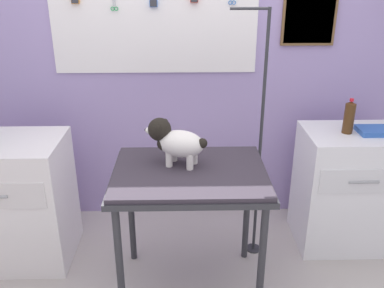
{
  "coord_description": "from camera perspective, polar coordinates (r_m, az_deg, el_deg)",
  "views": [
    {
      "loc": [
        0.03,
        -1.94,
        1.99
      ],
      "look_at": [
        0.08,
        0.35,
        1.02
      ],
      "focal_mm": 39.29,
      "sensor_mm": 36.0,
      "label": 1
    }
  ],
  "objects": [
    {
      "name": "rear_wall_panel",
      "position": [
        3.32,
        -1.72,
        8.67
      ],
      "size": [
        4.0,
        0.11,
        2.3
      ],
      "color": "#A08AC2",
      "rests_on": "ground"
    },
    {
      "name": "grooming_table",
      "position": [
        2.55,
        -0.3,
        -5.33
      ],
      "size": [
        0.94,
        0.71,
        0.87
      ],
      "color": "#2D2D33",
      "rests_on": "ground"
    },
    {
      "name": "grooming_arm",
      "position": [
        2.91,
        9.04,
        -0.8
      ],
      "size": [
        0.3,
        0.11,
        1.76
      ],
      "color": "#2D2D33",
      "rests_on": "ground"
    },
    {
      "name": "dog",
      "position": [
        2.53,
        -2.36,
        0.43
      ],
      "size": [
        0.39,
        0.26,
        0.29
      ],
      "color": "white",
      "rests_on": "grooming_table"
    },
    {
      "name": "counter_left",
      "position": [
        3.25,
        -23.34,
        -7.12
      ],
      "size": [
        0.8,
        0.58,
        0.92
      ],
      "color": "white",
      "rests_on": "ground"
    },
    {
      "name": "cabinet_right",
      "position": [
        3.37,
        20.08,
        -5.69
      ],
      "size": [
        0.68,
        0.54,
        0.9
      ],
      "color": "white",
      "rests_on": "ground"
    },
    {
      "name": "soda_bottle",
      "position": [
        3.12,
        20.55,
        3.43
      ],
      "size": [
        0.07,
        0.07,
        0.25
      ],
      "color": "#482B13",
      "rests_on": "cabinet_right"
    },
    {
      "name": "supply_tray",
      "position": [
        3.22,
        23.63,
        1.66
      ],
      "size": [
        0.24,
        0.18,
        0.04
      ],
      "color": "blue",
      "rests_on": "cabinet_right"
    }
  ]
}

